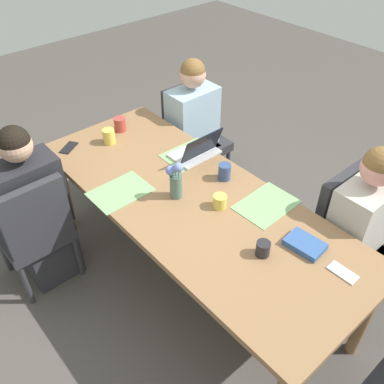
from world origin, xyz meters
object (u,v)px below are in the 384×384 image
Objects in this scene: dining_table at (192,207)px; coffee_mug_near_right at (120,124)px; person_near_left_mid at (37,215)px; phone_silver at (343,273)px; chair_far_left_far at (348,231)px; chair_far_left_near at (192,133)px; laptop_far_left_near at (197,151)px; coffee_mug_near_left at (224,172)px; coffee_mug_centre_right at (220,201)px; book_red_cover at (305,244)px; flower_vase at (176,180)px; coffee_mug_centre_left at (263,249)px; chair_near_left_mid at (35,228)px; person_far_left_far at (354,239)px; phone_black at (69,148)px; coffee_mug_far_left at (109,136)px; person_far_left_near at (193,136)px.

coffee_mug_near_right is at bearing 173.31° from dining_table.
person_near_left_mid reaches higher than phone_silver.
person_near_left_mid reaches higher than chair_far_left_far.
chair_far_left_near is 2.81× the size of laptop_far_left_near.
laptop_far_left_near is (0.43, 1.03, 0.27)m from person_near_left_mid.
chair_far_left_near is 1.04m from coffee_mug_near_left.
chair_far_left_far is (0.68, 0.74, -0.18)m from dining_table.
book_red_cover is at bearing 12.54° from coffee_mug_centre_right.
coffee_mug_centre_left is (0.66, 0.04, -0.09)m from flower_vase.
coffee_mug_near_left is at bearing -29.02° from chair_far_left_near.
coffee_mug_near_left is 0.72× the size of phone_silver.
laptop_far_left_near is (0.36, 1.09, 0.30)m from chair_near_left_mid.
chair_far_left_far is at bearing 83.02° from coffee_mug_centre_left.
phone_black is at bearing -150.48° from person_far_left_far.
person_near_left_mid is 2.03m from chair_far_left_far.
person_far_left_far is 7.97× the size of phone_silver.
person_near_left_mid is 7.97× the size of phone_silver.
phone_silver is at bearing -69.58° from person_far_left_far.
flower_vase is 0.95m from phone_black.
coffee_mug_far_left reaches higher than coffee_mug_centre_left.
coffee_mug_centre_right is (-0.42, 0.09, -0.00)m from coffee_mug_centre_left.
coffee_mug_near_left is 1.14m from phone_black.
person_far_left_far is at bearing 18.97° from laptop_far_left_near.
coffee_mug_centre_right is 0.55× the size of phone_black.
dining_table is 1.03m from person_far_left_far.
laptop_far_left_near is at bearing 174.17° from coffee_mug_near_left.
chair_near_left_mid is at bearing -38.76° from person_near_left_mid.
phone_silver is (1.01, 0.26, -0.12)m from flower_vase.
coffee_mug_near_left is 1.00× the size of coffee_mug_far_left.
flower_vase reaches higher than coffee_mug_near_right.
coffee_mug_near_right is at bearing -95.73° from chair_far_left_near.
chair_far_left_far is 1.77m from coffee_mug_near_right.
flower_vase is 1.31× the size of book_red_cover.
chair_far_left_near is 0.78m from laptop_far_left_near.
chair_far_left_far is 1.12m from laptop_far_left_near.
laptop_far_left_near reaches higher than dining_table.
coffee_mug_centre_left is 0.42× the size of book_red_cover.
coffee_mug_far_left is 0.71× the size of phone_silver.
person_near_left_mid is (-0.75, -0.71, -0.15)m from dining_table.
book_red_cover is at bearing -20.02° from chair_far_left_near.
coffee_mug_near_right is 0.18m from coffee_mug_far_left.
coffee_mug_centre_left is at bearing -103.47° from person_far_left_far.
person_far_left_far reaches higher than chair_near_left_mid.
chair_far_left_far is at bearing -0.91° from chair_far_left_near.
coffee_mug_far_left is (-0.86, -0.04, 0.13)m from dining_table.
person_far_left_near reaches higher than laptop_far_left_near.
flower_vase is at bearing -150.46° from coffee_mug_centre_right.
chair_far_left_near reaches higher than coffee_mug_near_left.
phone_silver is (1.61, 0.96, 0.26)m from chair_near_left_mid.
person_near_left_mid is (0.14, -1.48, 0.03)m from chair_far_left_near.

